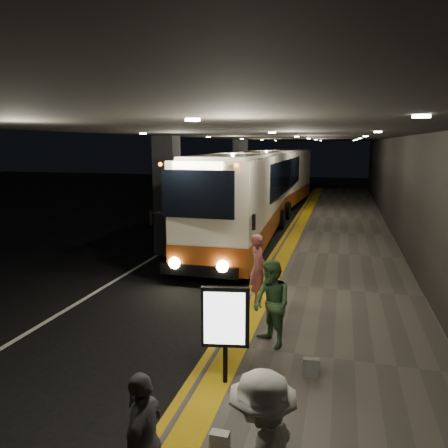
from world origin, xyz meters
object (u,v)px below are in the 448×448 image
at_px(info_sign, 225,319).
at_px(passenger_boarding, 258,268).
at_px(stanchion_post, 226,324).
at_px(coach_second, 278,182).
at_px(passenger_waiting_green, 272,304).
at_px(bag_polka, 311,367).
at_px(passenger_waiting_grey, 143,441).
at_px(bag_plain, 220,443).
at_px(coach_main, 243,203).

bearing_deg(info_sign, passenger_boarding, 82.07).
height_order(passenger_boarding, stanchion_post, passenger_boarding).
xyz_separation_m(coach_second, stanchion_post, (1.92, -20.14, -1.01)).
bearing_deg(passenger_waiting_green, bag_polka, -2.47).
distance_m(passenger_boarding, passenger_waiting_grey, 6.63).
height_order(coach_second, bag_plain, coach_second).
xyz_separation_m(coach_second, bag_polka, (3.54, -20.58, -1.43)).
xyz_separation_m(bag_plain, info_sign, (-0.38, 1.68, 0.97)).
bearing_deg(stanchion_post, coach_main, 100.90).
height_order(coach_second, passenger_waiting_green, coach_second).
bearing_deg(passenger_waiting_grey, info_sign, 170.00).
xyz_separation_m(passenger_boarding, passenger_waiting_green, (0.72, -2.38, -0.01)).
relative_size(bag_plain, stanchion_post, 0.26).
xyz_separation_m(coach_main, info_sign, (2.11, -10.66, -0.47)).
bearing_deg(coach_second, bag_polka, -76.52).
xyz_separation_m(passenger_waiting_grey, bag_polka, (1.57, 3.25, -0.63)).
height_order(passenger_boarding, passenger_waiting_green, passenger_boarding).
bearing_deg(bag_polka, passenger_waiting_grey, -115.79).
relative_size(coach_main, bag_polka, 35.95).
distance_m(info_sign, stanchion_post, 1.19).
relative_size(coach_second, passenger_waiting_grey, 7.34).
xyz_separation_m(bag_polka, info_sign, (-1.37, -0.58, 0.96)).
bearing_deg(coach_main, bag_polka, -73.37).
distance_m(passenger_boarding, info_sign, 3.97).
bearing_deg(bag_polka, coach_main, 109.04).
distance_m(coach_main, bag_polka, 10.76).
xyz_separation_m(passenger_boarding, bag_plain, (0.58, -5.64, -0.72)).
bearing_deg(bag_polka, stanchion_post, 164.64).
bearing_deg(info_sign, bag_plain, -88.18).
bearing_deg(coach_second, passenger_waiting_grey, -81.57).
bearing_deg(info_sign, coach_main, 90.35).
bearing_deg(passenger_waiting_grey, stanchion_post, 175.05).
xyz_separation_m(passenger_boarding, info_sign, (0.20, -3.96, 0.25)).
bearing_deg(passenger_waiting_grey, bag_plain, 144.19).
bearing_deg(passenger_waiting_green, info_sign, -61.37).
relative_size(passenger_boarding, passenger_waiting_grey, 1.09).
relative_size(passenger_waiting_green, info_sign, 1.03).
bearing_deg(info_sign, stanchion_post, 92.87).
bearing_deg(passenger_boarding, info_sign, 171.67).
distance_m(bag_plain, stanchion_post, 2.81).
bearing_deg(info_sign, bag_polka, 12.08).
bearing_deg(stanchion_post, bag_polka, -15.36).
height_order(coach_second, passenger_boarding, coach_second).
distance_m(coach_second, passenger_waiting_green, 19.78).
relative_size(coach_second, passenger_boarding, 6.71).
xyz_separation_m(coach_main, passenger_waiting_grey, (1.91, -13.34, -0.80)).
height_order(passenger_waiting_grey, bag_polka, passenger_waiting_grey).
height_order(passenger_boarding, passenger_waiting_grey, passenger_boarding).
xyz_separation_m(bag_polka, stanchion_post, (-1.62, 0.45, 0.42)).
relative_size(coach_second, info_sign, 6.98).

